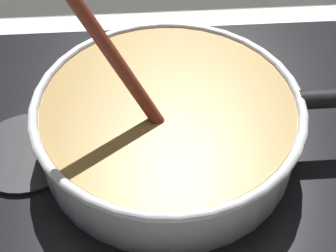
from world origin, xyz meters
The scene contains 5 objects.
ground centered at (0.00, 0.00, -0.02)m, with size 2.40×1.60×0.04m, color beige.
hob_plate centered at (-0.01, 0.08, 0.01)m, with size 0.56×0.48×0.01m, color black.
burner_ring centered at (-0.01, 0.08, 0.02)m, with size 0.17×0.17×0.01m, color #592D0C.
spare_burner centered at (-0.17, 0.08, 0.01)m, with size 0.12×0.12×0.01m, color #262628.
cooking_pan centered at (0.00, 0.08, 0.05)m, with size 0.46×0.30×0.31m.
Camera 1 is at (-0.03, -0.31, 0.46)m, focal length 52.69 mm.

